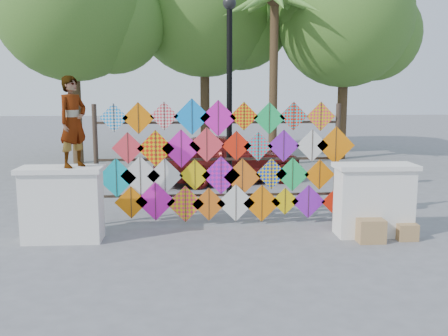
{
  "coord_description": "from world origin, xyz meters",
  "views": [
    {
      "loc": [
        -0.47,
        -8.61,
        2.58
      ],
      "look_at": [
        0.1,
        0.6,
        1.11
      ],
      "focal_mm": 40.0,
      "sensor_mm": 36.0,
      "label": 1
    }
  ],
  "objects_px": {
    "vendor_woman": "(73,122)",
    "lamppost": "(229,83)",
    "kite_rack": "(221,163)",
    "sedan": "(229,158)"
  },
  "relations": [
    {
      "from": "lamppost",
      "to": "kite_rack",
      "type": "bearing_deg",
      "value": -100.75
    },
    {
      "from": "vendor_woman",
      "to": "lamppost",
      "type": "distance_m",
      "value": 3.59
    },
    {
      "from": "sedan",
      "to": "lamppost",
      "type": "height_order",
      "value": "lamppost"
    },
    {
      "from": "vendor_woman",
      "to": "sedan",
      "type": "height_order",
      "value": "vendor_woman"
    },
    {
      "from": "vendor_woman",
      "to": "kite_rack",
      "type": "bearing_deg",
      "value": -35.52
    },
    {
      "from": "vendor_woman",
      "to": "sedan",
      "type": "xyz_separation_m",
      "value": [
        2.97,
        5.24,
        -1.34
      ]
    },
    {
      "from": "sedan",
      "to": "lamppost",
      "type": "bearing_deg",
      "value": 160.17
    },
    {
      "from": "kite_rack",
      "to": "lamppost",
      "type": "xyz_separation_m",
      "value": [
        0.24,
        1.28,
        1.51
      ]
    },
    {
      "from": "vendor_woman",
      "to": "sedan",
      "type": "distance_m",
      "value": 6.17
    },
    {
      "from": "kite_rack",
      "to": "lamppost",
      "type": "bearing_deg",
      "value": 79.25
    }
  ]
}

